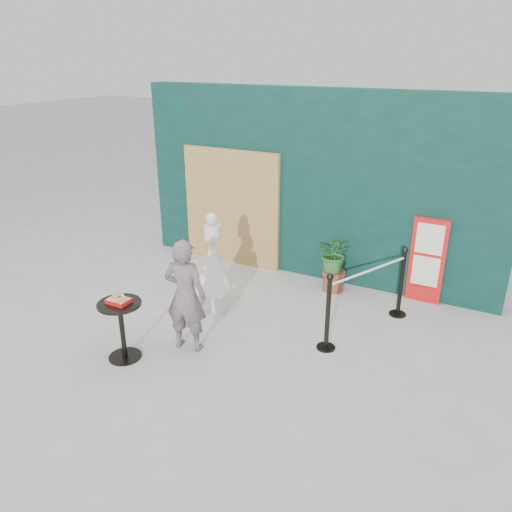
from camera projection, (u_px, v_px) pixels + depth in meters
name	position (u px, v px, depth m)	size (l,w,h in m)	color
ground	(209.00, 367.00, 5.93)	(60.00, 60.00, 0.00)	#ADAAA5
back_wall	(313.00, 186.00, 7.94)	(6.00, 0.30, 3.00)	black
bamboo_fence	(231.00, 208.00, 8.56)	(1.80, 0.08, 2.00)	tan
woman	(185.00, 296.00, 6.07)	(0.53, 0.35, 1.45)	slate
menu_board	(427.00, 261.00, 7.28)	(0.50, 0.07, 1.30)	red
statue	(214.00, 269.00, 7.19)	(0.55, 0.55, 1.42)	white
cafe_table	(121.00, 322.00, 5.94)	(0.52, 0.52, 0.75)	black
food_basket	(119.00, 300.00, 5.83)	(0.26, 0.19, 0.11)	red
planter	(335.00, 259.00, 7.67)	(0.54, 0.47, 0.92)	brown
stanchion_barrier	(367.00, 298.00, 6.53)	(0.84, 1.54, 1.03)	black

